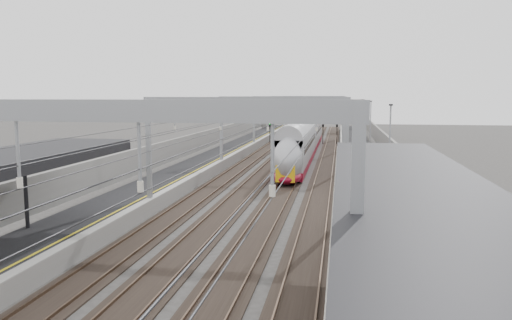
% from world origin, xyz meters
% --- Properties ---
extents(platform_left, '(4.00, 120.00, 1.00)m').
position_xyz_m(platform_left, '(-8.00, 45.00, 0.50)').
color(platform_left, black).
rests_on(platform_left, ground).
extents(platform_right, '(4.00, 120.00, 1.00)m').
position_xyz_m(platform_right, '(8.00, 45.00, 0.50)').
color(platform_right, black).
rests_on(platform_right, ground).
extents(tracks, '(11.40, 140.00, 0.20)m').
position_xyz_m(tracks, '(0.00, 45.00, 0.05)').
color(tracks, black).
rests_on(tracks, ground).
extents(overhead_line, '(13.00, 140.00, 6.60)m').
position_xyz_m(overhead_line, '(0.00, 51.62, 6.14)').
color(overhead_line, gray).
rests_on(overhead_line, platform_left).
extents(canopy_right, '(4.40, 30.00, 4.24)m').
position_xyz_m(canopy_right, '(8.03, 2.99, 5.09)').
color(canopy_right, black).
rests_on(canopy_right, platform_right).
extents(overbridge, '(22.00, 2.20, 6.90)m').
position_xyz_m(overbridge, '(0.00, 100.00, 5.31)').
color(overbridge, gray).
rests_on(overbridge, ground).
extents(wall_left, '(0.30, 120.00, 3.20)m').
position_xyz_m(wall_left, '(-11.20, 45.00, 1.60)').
color(wall_left, gray).
rests_on(wall_left, ground).
extents(wall_right, '(0.30, 120.00, 3.20)m').
position_xyz_m(wall_right, '(11.20, 45.00, 1.60)').
color(wall_right, gray).
rests_on(wall_right, ground).
extents(train, '(2.56, 46.67, 4.06)m').
position_xyz_m(train, '(1.50, 53.83, 2.00)').
color(train, maroon).
rests_on(train, ground).
extents(signal_green, '(0.32, 0.32, 3.48)m').
position_xyz_m(signal_green, '(-5.20, 70.50, 2.42)').
color(signal_green, black).
rests_on(signal_green, ground).
extents(signal_red_near, '(0.32, 0.32, 3.48)m').
position_xyz_m(signal_red_near, '(3.20, 71.79, 2.42)').
color(signal_red_near, black).
rests_on(signal_red_near, ground).
extents(signal_red_far, '(0.32, 0.32, 3.48)m').
position_xyz_m(signal_red_far, '(5.40, 71.62, 2.42)').
color(signal_red_far, black).
rests_on(signal_red_far, ground).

